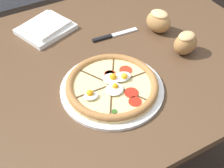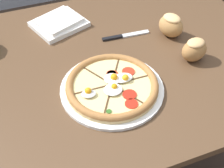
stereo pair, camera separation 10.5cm
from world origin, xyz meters
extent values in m
plane|color=#3D2D23|center=(0.00, 0.00, 0.00)|extent=(12.00, 12.00, 0.00)
cube|color=#513823|center=(0.00, 0.00, 0.72)|extent=(1.47, 0.97, 0.03)
cube|color=#513823|center=(0.68, 0.43, 0.35)|extent=(0.06, 0.06, 0.70)
cylinder|color=white|center=(0.02, -0.15, 0.74)|extent=(0.35, 0.35, 0.01)
cylinder|color=#DBB775|center=(0.02, -0.15, 0.75)|extent=(0.31, 0.31, 0.01)
cylinder|color=#E0CC84|center=(0.02, -0.15, 0.76)|extent=(0.27, 0.27, 0.00)
torus|color=#A36B38|center=(0.02, -0.15, 0.76)|extent=(0.31, 0.31, 0.03)
cube|color=#472D19|center=(0.09, -0.15, 0.76)|extent=(0.14, 0.01, 0.00)
cube|color=#472D19|center=(0.06, -0.09, 0.76)|extent=(0.08, 0.12, 0.00)
cube|color=#472D19|center=(-0.01, -0.09, 0.76)|extent=(0.07, 0.12, 0.00)
cube|color=#472D19|center=(-0.05, -0.15, 0.76)|extent=(0.14, 0.01, 0.00)
cube|color=#472D19|center=(-0.01, -0.21, 0.76)|extent=(0.08, 0.12, 0.00)
cube|color=#472D19|center=(0.06, -0.21, 0.76)|extent=(0.07, 0.12, 0.00)
cylinder|color=red|center=(0.05, -0.26, 0.76)|extent=(0.04, 0.04, 0.00)
cylinder|color=red|center=(0.04, -0.10, 0.76)|extent=(0.04, 0.04, 0.00)
cylinder|color=red|center=(0.06, -0.22, 0.76)|extent=(0.05, 0.05, 0.00)
cylinder|color=red|center=(0.04, -0.11, 0.76)|extent=(0.04, 0.04, 0.00)
cylinder|color=red|center=(0.10, -0.11, 0.76)|extent=(0.04, 0.04, 0.00)
ellipsoid|color=white|center=(0.02, -0.18, 0.77)|extent=(0.07, 0.06, 0.01)
sphere|color=orange|center=(0.02, -0.18, 0.77)|extent=(0.02, 0.02, 0.02)
ellipsoid|color=white|center=(-0.07, -0.17, 0.77)|extent=(0.06, 0.05, 0.01)
sphere|color=orange|center=(-0.06, -0.17, 0.77)|extent=(0.02, 0.02, 0.02)
ellipsoid|color=white|center=(0.07, -0.14, 0.77)|extent=(0.07, 0.05, 0.01)
sphere|color=#F4AD1E|center=(0.07, -0.15, 0.77)|extent=(0.02, 0.02, 0.02)
ellipsoid|color=white|center=(0.03, -0.13, 0.77)|extent=(0.08, 0.08, 0.01)
sphere|color=orange|center=(0.04, -0.13, 0.77)|extent=(0.02, 0.02, 0.02)
cylinder|color=#2D5B1E|center=(-0.03, -0.26, 0.76)|extent=(0.02, 0.02, 0.00)
cylinder|color=#386B23|center=(0.04, -0.14, 0.76)|extent=(0.01, 0.01, 0.00)
cylinder|color=#477A2D|center=(0.01, -0.16, 0.76)|extent=(0.02, 0.02, 0.00)
cylinder|color=#2D5B1E|center=(0.02, -0.16, 0.76)|extent=(0.01, 0.01, 0.00)
cylinder|color=#477A2D|center=(0.04, -0.14, 0.76)|extent=(0.01, 0.01, 0.00)
cube|color=silver|center=(-0.05, 0.29, 0.74)|extent=(0.25, 0.23, 0.02)
cube|color=silver|center=(-0.05, 0.29, 0.76)|extent=(0.21, 0.20, 0.02)
ellipsoid|color=#A3703D|center=(0.37, -0.11, 0.77)|extent=(0.11, 0.09, 0.08)
ellipsoid|color=tan|center=(0.37, -0.11, 0.81)|extent=(0.08, 0.06, 0.02)
ellipsoid|color=#B27F47|center=(0.36, 0.06, 0.78)|extent=(0.12, 0.13, 0.09)
ellipsoid|color=#EAB775|center=(0.36, 0.06, 0.81)|extent=(0.08, 0.09, 0.03)
cube|color=silver|center=(0.23, 0.11, 0.74)|extent=(0.12, 0.03, 0.01)
cube|color=black|center=(0.13, 0.12, 0.74)|extent=(0.09, 0.02, 0.01)
camera|label=1|loc=(-0.34, -0.80, 1.50)|focal=50.00mm
camera|label=2|loc=(-0.24, -0.85, 1.50)|focal=50.00mm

